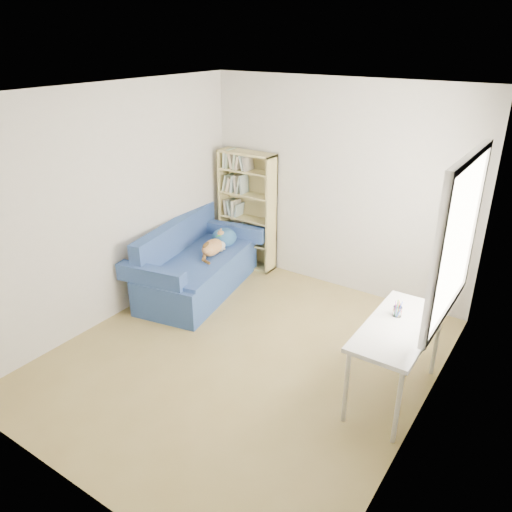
{
  "coord_description": "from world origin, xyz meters",
  "views": [
    {
      "loc": [
        2.47,
        -3.47,
        3.05
      ],
      "look_at": [
        -0.25,
        0.6,
        0.85
      ],
      "focal_mm": 35.0,
      "sensor_mm": 36.0,
      "label": 1
    }
  ],
  "objects_px": {
    "sofa": "(197,266)",
    "pen_cup": "(397,310)",
    "bookshelf": "(247,215)",
    "desk": "(398,333)"
  },
  "relations": [
    {
      "from": "sofa",
      "to": "bookshelf",
      "type": "height_order",
      "value": "bookshelf"
    },
    {
      "from": "sofa",
      "to": "desk",
      "type": "bearing_deg",
      "value": -23.35
    },
    {
      "from": "bookshelf",
      "to": "desk",
      "type": "distance_m",
      "value": 3.14
    },
    {
      "from": "desk",
      "to": "pen_cup",
      "type": "height_order",
      "value": "pen_cup"
    },
    {
      "from": "sofa",
      "to": "pen_cup",
      "type": "height_order",
      "value": "pen_cup"
    },
    {
      "from": "sofa",
      "to": "desk",
      "type": "distance_m",
      "value": 2.9
    },
    {
      "from": "desk",
      "to": "bookshelf",
      "type": "bearing_deg",
      "value": 149.35
    },
    {
      "from": "sofa",
      "to": "pen_cup",
      "type": "relative_size",
      "value": 12.73
    },
    {
      "from": "sofa",
      "to": "desk",
      "type": "relative_size",
      "value": 1.65
    },
    {
      "from": "bookshelf",
      "to": "pen_cup",
      "type": "height_order",
      "value": "bookshelf"
    }
  ]
}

